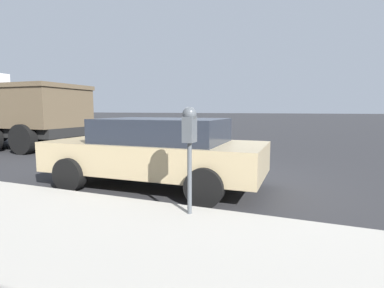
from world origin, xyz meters
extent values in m
plane|color=#2B2B2D|center=(0.00, 0.00, 0.00)|extent=(220.00, 220.00, 0.00)
cylinder|color=#4C5156|center=(-2.51, -0.83, 0.62)|extent=(0.06, 0.06, 0.98)
cube|color=#4C5156|center=(-2.51, -0.83, 1.28)|extent=(0.20, 0.14, 0.34)
sphere|color=#4C5156|center=(-2.51, -0.83, 1.49)|extent=(0.19, 0.19, 0.19)
cube|color=#B21919|center=(-2.40, -0.83, 1.24)|extent=(0.01, 0.11, 0.12)
cube|color=black|center=(-2.40, -0.83, 1.36)|extent=(0.01, 0.10, 0.08)
cube|color=tan|center=(-0.95, 0.57, 0.61)|extent=(1.88, 4.36, 0.59)
cube|color=#232833|center=(-0.94, 0.39, 1.14)|extent=(1.62, 2.45, 0.46)
cylinder|color=black|center=(-1.87, 1.88, 0.32)|extent=(0.24, 0.65, 0.64)
cylinder|color=black|center=(-0.09, 1.92, 0.32)|extent=(0.24, 0.65, 0.64)
cylinder|color=black|center=(-1.80, -0.79, 0.32)|extent=(0.24, 0.65, 0.64)
cylinder|color=black|center=(-0.02, -0.75, 0.32)|extent=(0.24, 0.65, 0.64)
cube|color=black|center=(2.39, 9.16, 0.70)|extent=(2.31, 6.55, 0.35)
cube|color=brown|center=(2.42, 7.93, 1.58)|extent=(2.63, 4.09, 1.43)
cube|color=brown|center=(2.42, 7.93, 2.38)|extent=(2.74, 4.19, 0.16)
cylinder|color=black|center=(3.67, 8.54, 0.52)|extent=(0.32, 1.05, 1.04)
cylinder|color=black|center=(1.17, 6.86, 0.52)|extent=(0.32, 1.05, 1.04)
cylinder|color=black|center=(3.71, 6.92, 0.52)|extent=(0.32, 1.05, 1.04)
camera|label=1|loc=(-6.15, -2.32, 1.55)|focal=28.00mm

